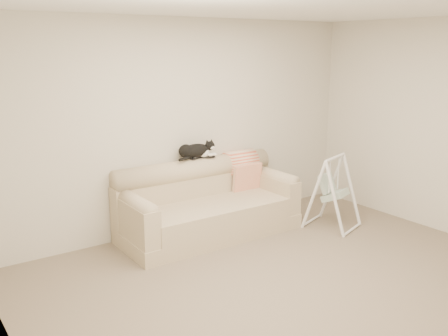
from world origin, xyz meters
name	(u,v)px	position (x,y,z in m)	size (l,w,h in m)	color
ground_plane	(292,283)	(0.00, 0.00, 0.00)	(5.00, 5.00, 0.00)	#6D5F4F
room_shell	(298,129)	(0.00, 0.00, 1.53)	(5.04, 4.04, 2.60)	beige
sofa	(206,206)	(0.04, 1.62, 0.35)	(2.20, 0.93, 0.90)	tan
remote_a	(196,158)	(0.05, 1.86, 0.91)	(0.19, 0.11, 0.03)	black
remote_b	(208,157)	(0.22, 1.84, 0.91)	(0.18, 0.09, 0.02)	black
tuxedo_cat	(196,150)	(0.05, 1.86, 1.00)	(0.57, 0.23, 0.22)	black
throw_blanket	(241,165)	(0.73, 1.84, 0.72)	(0.43, 0.38, 0.58)	#DA5337
baby_swing	(332,192)	(1.49, 0.90, 0.46)	(0.73, 0.75, 0.93)	white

